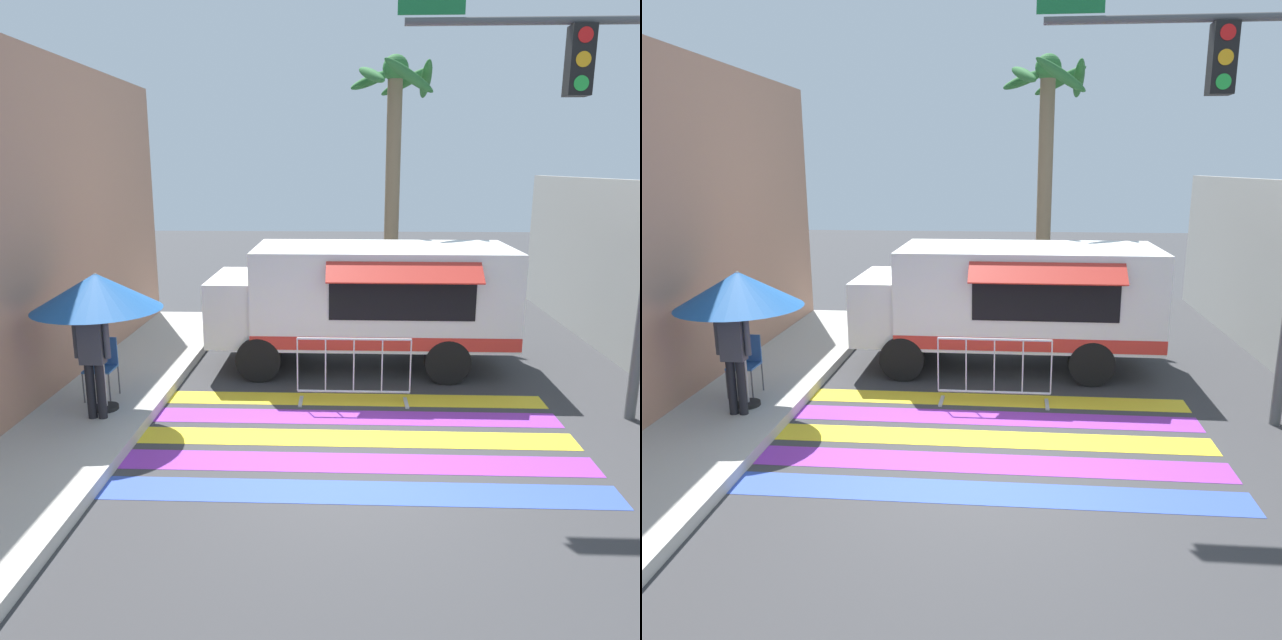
{
  "view_description": "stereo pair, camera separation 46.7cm",
  "coord_description": "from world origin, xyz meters",
  "views": [
    {
      "loc": [
        -0.09,
        -7.3,
        3.77
      ],
      "look_at": [
        -0.49,
        2.8,
        1.27
      ],
      "focal_mm": 35.0,
      "sensor_mm": 36.0,
      "label": 1
    },
    {
      "loc": [
        0.38,
        -7.27,
        3.77
      ],
      "look_at": [
        -0.49,
        2.8,
        1.27
      ],
      "focal_mm": 35.0,
      "sensor_mm": 36.0,
      "label": 2
    }
  ],
  "objects": [
    {
      "name": "ground_plane",
      "position": [
        0.0,
        0.0,
        0.0
      ],
      "size": [
        60.0,
        60.0,
        0.0
      ],
      "primitive_type": "plane",
      "color": "#38383A"
    },
    {
      "name": "vendor_person",
      "position": [
        -3.7,
        1.14,
        1.19
      ],
      "size": [
        0.53,
        0.24,
        1.79
      ],
      "rotation": [
        0.0,
        0.0,
        -0.04
      ],
      "color": "black",
      "rests_on": "sidewalk_left"
    },
    {
      "name": "barricade_front",
      "position": [
        0.07,
        2.3,
        0.54
      ],
      "size": [
        1.85,
        0.44,
        1.11
      ],
      "color": "#B7BABF",
      "rests_on": "ground_plane"
    },
    {
      "name": "traffic_signal_pole",
      "position": [
        3.6,
        1.82,
        4.1
      ],
      "size": [
        3.81,
        0.29,
        6.07
      ],
      "color": "#515456",
      "rests_on": "ground_plane"
    },
    {
      "name": "palm_tree",
      "position": [
        1.04,
        7.98,
        4.25
      ],
      "size": [
        2.11,
        2.13,
        6.26
      ],
      "color": "#7A664C",
      "rests_on": "ground_plane"
    },
    {
      "name": "patio_umbrella",
      "position": [
        -3.7,
        1.46,
        1.99
      ],
      "size": [
        1.87,
        1.87,
        2.1
      ],
      "color": "black",
      "rests_on": "sidewalk_left"
    },
    {
      "name": "crosswalk_painted",
      "position": [
        0.0,
        0.93,
        0.0
      ],
      "size": [
        6.4,
        3.6,
        0.01
      ],
      "color": "#334FB2",
      "rests_on": "ground_plane"
    },
    {
      "name": "folding_chair",
      "position": [
        -3.94,
        2.03,
        0.75
      ],
      "size": [
        0.44,
        0.44,
        0.95
      ],
      "rotation": [
        0.0,
        0.0,
        -0.09
      ],
      "color": "#4C4C51",
      "rests_on": "sidewalk_left"
    },
    {
      "name": "food_truck",
      "position": [
        0.19,
        4.36,
        1.37
      ],
      "size": [
        5.61,
        2.71,
        2.32
      ],
      "color": "white",
      "rests_on": "ground_plane"
    }
  ]
}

